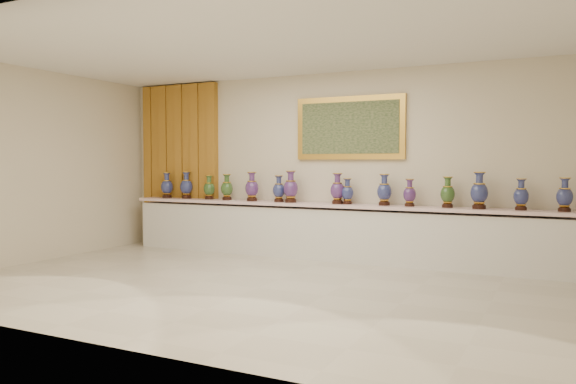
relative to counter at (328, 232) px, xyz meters
The scene contains 19 objects.
ground 2.31m from the counter, 90.00° to the right, with size 8.00×8.00×0.00m, color beige.
room 2.76m from the counter, behind, with size 8.00×8.00×8.00m.
counter is the anchor object (origin of this frame).
vase_0 3.26m from the counter, behind, with size 0.23×0.23×0.47m.
vase_1 2.86m from the counter, behind, with size 0.24×0.24×0.49m.
vase_2 2.37m from the counter, behind, with size 0.20×0.20×0.43m.
vase_3 2.01m from the counter, behind, with size 0.25×0.25×0.45m.
vase_4 1.53m from the counter, behind, with size 0.23×0.23×0.49m.
vase_5 1.09m from the counter, behind, with size 0.23×0.23×0.44m.
vase_6 0.94m from the counter, behind, with size 0.29×0.29×0.52m.
vase_7 0.70m from the counter, ahead, with size 0.25×0.25×0.49m.
vase_8 0.72m from the counter, ahead, with size 0.23×0.23×0.40m.
vase_9 1.14m from the counter, ahead, with size 0.29×0.29×0.48m.
vase_10 1.46m from the counter, ahead, with size 0.20×0.20×0.41m.
vase_11 1.97m from the counter, ahead, with size 0.27×0.27×0.45m.
vase_12 2.40m from the counter, ahead, with size 0.28×0.28×0.52m.
vase_13 2.92m from the counter, ahead, with size 0.27×0.27×0.43m.
vase_14 3.44m from the counter, ahead, with size 0.26×0.26×0.45m.
label_card 1.77m from the counter, behind, with size 0.10×0.06×0.00m, color white.
Camera 1 is at (3.37, -6.00, 1.55)m, focal length 35.00 mm.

